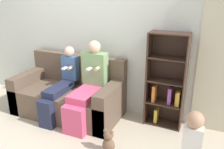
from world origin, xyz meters
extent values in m
plane|color=beige|center=(0.00, 0.00, 0.00)|extent=(14.00, 14.00, 0.00)
cube|color=silver|center=(0.00, 1.02, 1.27)|extent=(10.00, 0.06, 2.55)
cube|color=brown|center=(-0.11, 0.43, 0.22)|extent=(1.78, 0.73, 0.44)
cube|color=brown|center=(-0.11, 0.87, 0.48)|extent=(1.78, 0.15, 0.95)
cube|color=brown|center=(-0.90, 0.43, 0.32)|extent=(0.19, 0.73, 0.64)
cube|color=brown|center=(0.69, 0.43, 0.32)|extent=(0.19, 0.73, 0.64)
cube|color=#DB4C75|center=(0.33, 0.00, 0.22)|extent=(0.34, 0.12, 0.44)
cube|color=#DB4C75|center=(0.33, 0.33, 0.50)|extent=(0.34, 0.53, 0.11)
cube|color=#84AD70|center=(0.33, 0.68, 0.81)|extent=(0.40, 0.18, 0.52)
sphere|color=beige|center=(0.33, 0.68, 1.17)|extent=(0.20, 0.20, 0.20)
cylinder|color=beige|center=(0.44, 0.54, 0.87)|extent=(0.05, 0.10, 0.05)
cube|color=white|center=(0.33, 0.49, 0.87)|extent=(0.05, 0.12, 0.02)
cube|color=#232842|center=(-0.16, 0.00, 0.22)|extent=(0.24, 0.12, 0.44)
cube|color=#232842|center=(-0.16, 0.35, 0.50)|extent=(0.24, 0.59, 0.11)
cube|color=#476B9E|center=(-0.16, 0.71, 0.76)|extent=(0.28, 0.13, 0.41)
sphere|color=beige|center=(-0.16, 0.71, 1.04)|extent=(0.17, 0.17, 0.17)
cylinder|color=beige|center=(-0.08, 0.60, 0.80)|extent=(0.05, 0.10, 0.05)
cube|color=white|center=(-0.16, 0.55, 0.80)|extent=(0.05, 0.12, 0.02)
cube|color=white|center=(1.95, -0.22, 0.49)|extent=(0.20, 0.12, 0.37)
sphere|color=tan|center=(1.95, -0.22, 0.76)|extent=(0.18, 0.18, 0.18)
cube|color=#3D281E|center=(1.17, 0.83, 0.72)|extent=(0.02, 0.30, 1.44)
cube|color=#3D281E|center=(1.72, 0.83, 0.72)|extent=(0.02, 0.30, 1.44)
cube|color=#3D281E|center=(1.44, 0.97, 0.72)|extent=(0.57, 0.02, 1.44)
cube|color=#3D281E|center=(1.44, 0.83, 0.01)|extent=(0.53, 0.26, 0.02)
cube|color=#3D281E|center=(1.44, 0.83, 0.37)|extent=(0.53, 0.26, 0.02)
cube|color=#3D281E|center=(1.44, 0.83, 0.72)|extent=(0.53, 0.26, 0.02)
cube|color=#3D281E|center=(1.44, 0.83, 1.08)|extent=(0.53, 0.26, 0.02)
cube|color=#3D281E|center=(1.44, 0.83, 1.44)|extent=(0.53, 0.26, 0.02)
cube|color=gold|center=(1.34, 0.83, 0.13)|extent=(0.05, 0.15, 0.22)
cube|color=orange|center=(1.28, 0.83, 0.51)|extent=(0.05, 0.19, 0.26)
cube|color=orange|center=(1.63, 0.83, 0.48)|extent=(0.05, 0.17, 0.21)
cube|color=#934CA3|center=(1.52, 0.83, 0.50)|extent=(0.05, 0.16, 0.26)
cube|color=gold|center=(1.65, 0.83, 0.49)|extent=(0.04, 0.17, 0.23)
ellipsoid|color=brown|center=(0.95, -0.16, 0.10)|extent=(0.17, 0.14, 0.21)
sphere|color=brown|center=(0.95, -0.16, 0.26)|extent=(0.13, 0.13, 0.13)
sphere|color=brown|center=(0.91, -0.16, 0.31)|extent=(0.05, 0.05, 0.05)
sphere|color=brown|center=(1.00, -0.16, 0.31)|extent=(0.05, 0.05, 0.05)
camera|label=1|loc=(2.03, -2.50, 2.01)|focal=38.00mm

